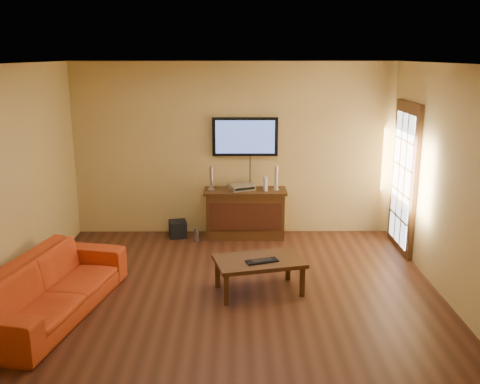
{
  "coord_description": "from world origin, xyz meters",
  "views": [
    {
      "loc": [
        0.04,
        -5.77,
        2.8
      ],
      "look_at": [
        0.09,
        0.8,
        1.1
      ],
      "focal_mm": 40.0,
      "sensor_mm": 36.0,
      "label": 1
    }
  ],
  "objects_px": {
    "coffee_table": "(259,264)",
    "av_receiver": "(241,187)",
    "speaker_right": "(276,179)",
    "bottle": "(196,235)",
    "media_console": "(245,213)",
    "sofa": "(51,278)",
    "game_console": "(265,184)",
    "speaker_left": "(211,179)",
    "television": "(245,137)",
    "keyboard": "(262,261)",
    "subwoofer": "(178,229)"
  },
  "relations": [
    {
      "from": "subwoofer",
      "to": "television",
      "type": "bearing_deg",
      "value": -1.57
    },
    {
      "from": "television",
      "to": "coffee_table",
      "type": "bearing_deg",
      "value": -86.55
    },
    {
      "from": "av_receiver",
      "to": "game_console",
      "type": "height_order",
      "value": "game_console"
    },
    {
      "from": "av_receiver",
      "to": "bottle",
      "type": "xyz_separation_m",
      "value": [
        -0.69,
        -0.27,
        -0.7
      ]
    },
    {
      "from": "television",
      "to": "bottle",
      "type": "distance_m",
      "value": 1.7
    },
    {
      "from": "game_console",
      "to": "bottle",
      "type": "distance_m",
      "value": 1.33
    },
    {
      "from": "television",
      "to": "subwoofer",
      "type": "distance_m",
      "value": 1.79
    },
    {
      "from": "media_console",
      "to": "keyboard",
      "type": "distance_m",
      "value": 2.12
    },
    {
      "from": "coffee_table",
      "to": "av_receiver",
      "type": "height_order",
      "value": "av_receiver"
    },
    {
      "from": "sofa",
      "to": "keyboard",
      "type": "bearing_deg",
      "value": -66.79
    },
    {
      "from": "coffee_table",
      "to": "bottle",
      "type": "height_order",
      "value": "coffee_table"
    },
    {
      "from": "av_receiver",
      "to": "media_console",
      "type": "bearing_deg",
      "value": -42.39
    },
    {
      "from": "av_receiver",
      "to": "game_console",
      "type": "xyz_separation_m",
      "value": [
        0.37,
        -0.04,
        0.06
      ]
    },
    {
      "from": "av_receiver",
      "to": "speaker_right",
      "type": "bearing_deg",
      "value": -23.41
    },
    {
      "from": "bottle",
      "to": "coffee_table",
      "type": "bearing_deg",
      "value": -63.57
    },
    {
      "from": "media_console",
      "to": "speaker_left",
      "type": "distance_m",
      "value": 0.76
    },
    {
      "from": "game_console",
      "to": "media_console",
      "type": "bearing_deg",
      "value": 166.56
    },
    {
      "from": "television",
      "to": "speaker_right",
      "type": "relative_size",
      "value": 2.72
    },
    {
      "from": "bottle",
      "to": "av_receiver",
      "type": "bearing_deg",
      "value": 21.14
    },
    {
      "from": "television",
      "to": "subwoofer",
      "type": "height_order",
      "value": "television"
    },
    {
      "from": "av_receiver",
      "to": "game_console",
      "type": "relative_size",
      "value": 1.76
    },
    {
      "from": "coffee_table",
      "to": "game_console",
      "type": "relative_size",
      "value": 5.46
    },
    {
      "from": "television",
      "to": "game_console",
      "type": "distance_m",
      "value": 0.79
    },
    {
      "from": "speaker_right",
      "to": "game_console",
      "type": "distance_m",
      "value": 0.18
    },
    {
      "from": "coffee_table",
      "to": "media_console",
      "type": "bearing_deg",
      "value": 93.8
    },
    {
      "from": "coffee_table",
      "to": "speaker_left",
      "type": "bearing_deg",
      "value": 107.76
    },
    {
      "from": "television",
      "to": "keyboard",
      "type": "bearing_deg",
      "value": -85.94
    },
    {
      "from": "sofa",
      "to": "game_console",
      "type": "height_order",
      "value": "game_console"
    },
    {
      "from": "media_console",
      "to": "av_receiver",
      "type": "distance_m",
      "value": 0.42
    },
    {
      "from": "coffee_table",
      "to": "av_receiver",
      "type": "relative_size",
      "value": 3.11
    },
    {
      "from": "coffee_table",
      "to": "game_console",
      "type": "distance_m",
      "value": 2.08
    },
    {
      "from": "television",
      "to": "speaker_left",
      "type": "distance_m",
      "value": 0.84
    },
    {
      "from": "media_console",
      "to": "coffee_table",
      "type": "height_order",
      "value": "media_console"
    },
    {
      "from": "speaker_left",
      "to": "keyboard",
      "type": "relative_size",
      "value": 0.9
    },
    {
      "from": "media_console",
      "to": "sofa",
      "type": "relative_size",
      "value": 0.59
    },
    {
      "from": "keyboard",
      "to": "bottle",
      "type": "bearing_deg",
      "value": 116.2
    },
    {
      "from": "speaker_right",
      "to": "speaker_left",
      "type": "bearing_deg",
      "value": 179.12
    },
    {
      "from": "bottle",
      "to": "game_console",
      "type": "bearing_deg",
      "value": 12.27
    },
    {
      "from": "speaker_left",
      "to": "game_console",
      "type": "distance_m",
      "value": 0.84
    },
    {
      "from": "sofa",
      "to": "game_console",
      "type": "bearing_deg",
      "value": -32.29
    },
    {
      "from": "speaker_left",
      "to": "speaker_right",
      "type": "relative_size",
      "value": 0.98
    },
    {
      "from": "sofa",
      "to": "speaker_left",
      "type": "xyz_separation_m",
      "value": [
        1.65,
        2.61,
        0.5
      ]
    },
    {
      "from": "coffee_table",
      "to": "speaker_right",
      "type": "xyz_separation_m",
      "value": [
        0.34,
        2.04,
        0.57
      ]
    },
    {
      "from": "game_console",
      "to": "bottle",
      "type": "relative_size",
      "value": 0.96
    },
    {
      "from": "media_console",
      "to": "speaker_right",
      "type": "relative_size",
      "value": 3.41
    },
    {
      "from": "speaker_left",
      "to": "speaker_right",
      "type": "xyz_separation_m",
      "value": [
        1.0,
        -0.02,
        0.0
      ]
    },
    {
      "from": "television",
      "to": "subwoofer",
      "type": "bearing_deg",
      "value": -168.44
    },
    {
      "from": "television",
      "to": "bottle",
      "type": "bearing_deg",
      "value": -149.07
    },
    {
      "from": "keyboard",
      "to": "speaker_right",
      "type": "bearing_deg",
      "value": 81.59
    },
    {
      "from": "speaker_left",
      "to": "game_console",
      "type": "xyz_separation_m",
      "value": [
        0.83,
        -0.04,
        -0.06
      ]
    }
  ]
}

